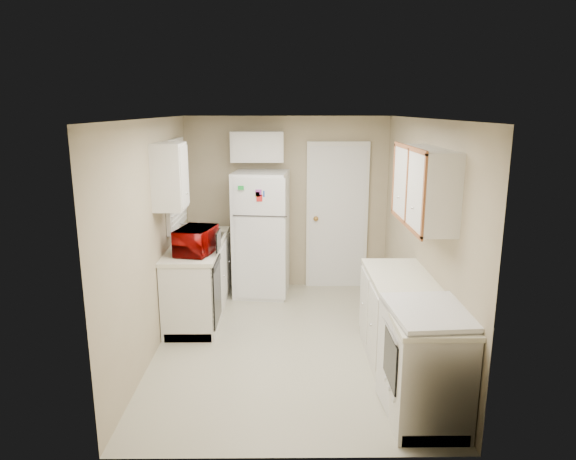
{
  "coord_description": "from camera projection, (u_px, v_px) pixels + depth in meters",
  "views": [
    {
      "loc": [
        -0.05,
        -5.17,
        2.5
      ],
      "look_at": [
        0.0,
        0.5,
        1.15
      ],
      "focal_mm": 32.0,
      "sensor_mm": 36.0,
      "label": 1
    }
  ],
  "objects": [
    {
      "name": "soap_bottle",
      "position": [
        199.0,
        227.0,
        6.62
      ],
      "size": [
        0.08,
        0.09,
        0.16
      ],
      "primitive_type": "imported",
      "rotation": [
        0.0,
        0.0,
        -0.15
      ],
      "color": "beige",
      "rests_on": "left_counter"
    },
    {
      "name": "wall_right",
      "position": [
        423.0,
        236.0,
        5.34
      ],
      "size": [
        3.8,
        3.8,
        0.0
      ],
      "primitive_type": "plane",
      "color": "tan",
      "rests_on": "floor"
    },
    {
      "name": "upper_cabinet_left",
      "position": [
        170.0,
        176.0,
        5.4
      ],
      "size": [
        0.3,
        0.45,
        0.7
      ],
      "primitive_type": "cube",
      "color": "silver",
      "rests_on": "wall_left"
    },
    {
      "name": "microwave",
      "position": [
        196.0,
        240.0,
        5.77
      ],
      "size": [
        0.58,
        0.39,
        0.35
      ],
      "primitive_type": "imported",
      "rotation": [
        0.0,
        0.0,
        1.37
      ],
      "color": "#7D0503",
      "rests_on": "left_counter"
    },
    {
      "name": "wall_left",
      "position": [
        154.0,
        237.0,
        5.32
      ],
      "size": [
        3.8,
        3.8,
        0.0
      ],
      "primitive_type": "plane",
      "color": "tan",
      "rests_on": "floor"
    },
    {
      "name": "stove",
      "position": [
        428.0,
        363.0,
        4.17
      ],
      "size": [
        0.7,
        0.83,
        0.96
      ],
      "primitive_type": "cube",
      "rotation": [
        0.0,
        0.0,
        0.07
      ],
      "color": "silver",
      "rests_on": "floor"
    },
    {
      "name": "dishwasher",
      "position": [
        216.0,
        291.0,
        5.78
      ],
      "size": [
        0.03,
        0.58,
        0.72
      ],
      "primitive_type": "cube",
      "color": "black",
      "rests_on": "floor"
    },
    {
      "name": "window_blinds",
      "position": [
        176.0,
        184.0,
        6.25
      ],
      "size": [
        0.1,
        0.98,
        1.08
      ],
      "primitive_type": "cube",
      "color": "silver",
      "rests_on": "wall_left"
    },
    {
      "name": "wall_front",
      "position": [
        291.0,
        305.0,
        3.48
      ],
      "size": [
        2.8,
        2.8,
        0.0
      ],
      "primitive_type": "plane",
      "color": "tan",
      "rests_on": "floor"
    },
    {
      "name": "right_counter",
      "position": [
        408.0,
        336.0,
        4.74
      ],
      "size": [
        0.6,
        2.0,
        0.9
      ],
      "primitive_type": "cube",
      "color": "silver",
      "rests_on": "floor"
    },
    {
      "name": "left_counter",
      "position": [
        199.0,
        277.0,
        6.37
      ],
      "size": [
        0.6,
        1.8,
        0.9
      ],
      "primitive_type": "cube",
      "color": "silver",
      "rests_on": "floor"
    },
    {
      "name": "upper_cabinet_right",
      "position": [
        425.0,
        186.0,
        4.72
      ],
      "size": [
        0.3,
        1.2,
        0.7
      ],
      "primitive_type": "cube",
      "color": "silver",
      "rests_on": "wall_right"
    },
    {
      "name": "sink",
      "position": [
        200.0,
        243.0,
        6.42
      ],
      "size": [
        0.54,
        0.74,
        0.16
      ],
      "primitive_type": "cube",
      "color": "gray",
      "rests_on": "left_counter"
    },
    {
      "name": "refrigerator",
      "position": [
        261.0,
        234.0,
        6.94
      ],
      "size": [
        0.77,
        0.75,
        1.69
      ],
      "primitive_type": "cube",
      "rotation": [
        0.0,
        0.0,
        -0.12
      ],
      "color": "silver",
      "rests_on": "floor"
    },
    {
      "name": "wall_back",
      "position": [
        287.0,
        203.0,
        7.18
      ],
      "size": [
        2.8,
        2.8,
        0.0
      ],
      "primitive_type": "plane",
      "color": "tan",
      "rests_on": "floor"
    },
    {
      "name": "floor",
      "position": [
        288.0,
        343.0,
        5.61
      ],
      "size": [
        3.8,
        3.8,
        0.0
      ],
      "primitive_type": "plane",
      "color": "beige",
      "rests_on": "ground"
    },
    {
      "name": "cabinet_over_fridge",
      "position": [
        257.0,
        147.0,
        6.85
      ],
      "size": [
        0.7,
        0.3,
        0.4
      ],
      "primitive_type": "cube",
      "color": "silver",
      "rests_on": "wall_back"
    },
    {
      "name": "ceiling",
      "position": [
        288.0,
        119.0,
        5.05
      ],
      "size": [
        3.8,
        3.8,
        0.0
      ],
      "primitive_type": "plane",
      "color": "white",
      "rests_on": "floor"
    },
    {
      "name": "interior_door",
      "position": [
        337.0,
        216.0,
        7.19
      ],
      "size": [
        0.86,
        0.06,
        2.08
      ],
      "primitive_type": "cube",
      "color": "silver",
      "rests_on": "floor"
    }
  ]
}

